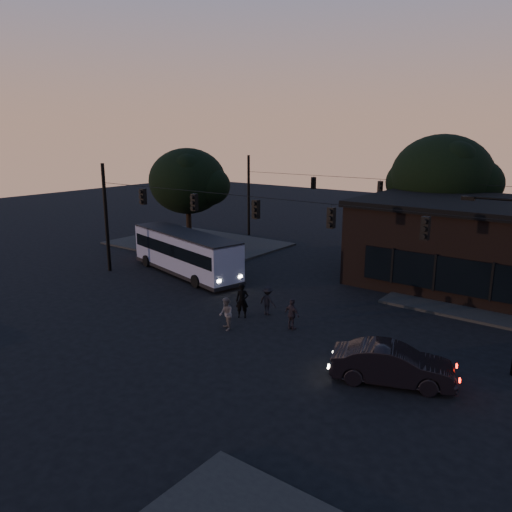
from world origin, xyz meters
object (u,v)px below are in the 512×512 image
Objects in this scene: car at (392,364)px; pedestrian_a at (242,301)px; building at (487,245)px; pedestrian_b at (226,314)px; bus at (185,251)px; pedestrian_c at (292,314)px; pedestrian_d at (268,301)px.

pedestrian_a is (-9.08, 2.03, 0.15)m from car.
building is at bearing 24.69° from pedestrian_a.
pedestrian_b is at bearing 67.80° from car.
bus is (-17.05, -9.35, -1.07)m from building.
building is at bearing -19.49° from car.
pedestrian_c is 2.40m from pedestrian_d.
pedestrian_d is at bearing 48.26° from car.
building reaches higher than bus.
car is at bearing -5.87° from bus.
pedestrian_b is 1.04× the size of pedestrian_c.
pedestrian_c reaches higher than pedestrian_d.
building is at bearing 99.79° from pedestrian_b.
bus is 6.48× the size of pedestrian_b.
building is 9.73× the size of pedestrian_c.
building is at bearing 42.44° from bus.
building reaches higher than pedestrian_c.
car is 6.46m from pedestrian_c.
pedestrian_d is at bearing 22.01° from pedestrian_a.
car is at bearing 172.77° from pedestrian_c.
pedestrian_c is at bearing -113.29° from building.
bus is at bearing -175.98° from pedestrian_b.
building is 16.19m from pedestrian_a.
pedestrian_d is at bearing -4.53° from bus.
car is at bearing -88.77° from building.
building is 14.64m from pedestrian_c.
pedestrian_a reaches higher than pedestrian_d.
pedestrian_d reaches higher than car.
building reaches higher than pedestrian_a.
pedestrian_a is at bearing 56.67° from car.
building reaches higher than pedestrian_d.
car is 8.66m from pedestrian_b.
building is 3.30× the size of car.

